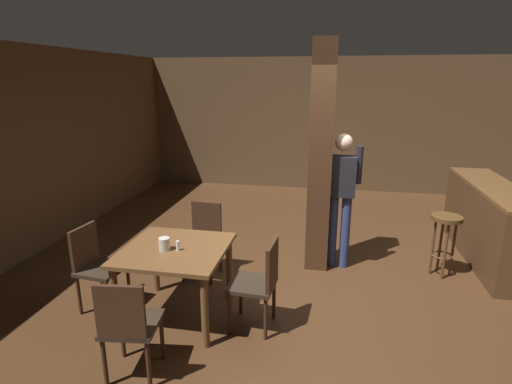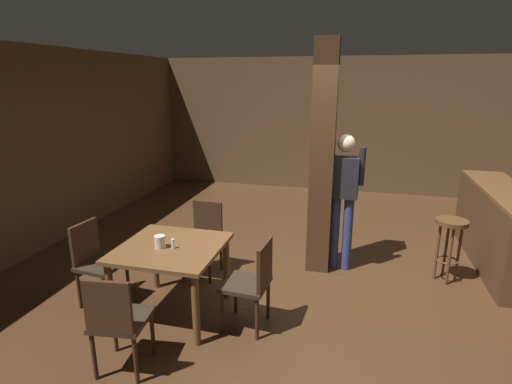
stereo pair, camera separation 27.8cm
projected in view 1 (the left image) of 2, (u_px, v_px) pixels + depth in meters
name	position (u px, v px, depth m)	size (l,w,h in m)	color
ground_plane	(322.00, 288.00, 4.65)	(10.80, 10.80, 0.00)	#422816
wall_back	(331.00, 125.00, 8.52)	(8.00, 0.10, 2.80)	brown
wall_left	(3.00, 158.00, 4.98)	(0.10, 9.00, 2.80)	brown
pillar	(320.00, 160.00, 4.83)	(0.28, 0.28, 2.80)	#422816
dining_table	(176.00, 259.00, 3.95)	(1.00, 1.00, 0.75)	brown
chair_north	(204.00, 236.00, 4.86)	(0.44, 0.44, 0.89)	#2D2319
chair_west	(95.00, 263.00, 4.13)	(0.46, 0.46, 0.89)	#2D2319
chair_east	(260.00, 280.00, 3.79)	(0.45, 0.45, 0.89)	#2D2319
chair_south	(128.00, 324.00, 3.11)	(0.47, 0.47, 0.89)	#2D2319
napkin_cup	(164.00, 244.00, 3.85)	(0.11, 0.11, 0.12)	beige
salt_shaker	(178.00, 246.00, 3.85)	(0.03, 0.03, 0.10)	silver
standing_person	(341.00, 192.00, 4.94)	(0.47, 0.22, 1.72)	black
bar_counter	(483.00, 222.00, 5.30)	(0.56, 2.23, 1.01)	brown
bar_stool_near	(445.00, 231.00, 4.82)	(0.36, 0.36, 0.77)	#4C3319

